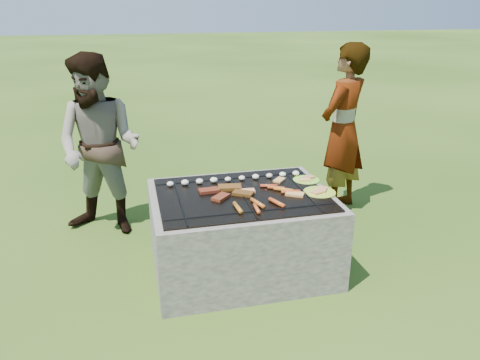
% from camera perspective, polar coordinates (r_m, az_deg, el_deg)
% --- Properties ---
extents(lawn, '(60.00, 60.00, 0.00)m').
position_cam_1_polar(lawn, '(3.66, 0.19, -10.57)').
color(lawn, '#254310').
rests_on(lawn, ground).
extents(fire_pit, '(1.30, 1.00, 0.62)m').
position_cam_1_polar(fire_pit, '(3.52, 0.19, -6.65)').
color(fire_pit, '#9B948A').
rests_on(fire_pit, ground).
extents(mushrooms, '(1.05, 0.06, 0.04)m').
position_cam_1_polar(mushrooms, '(3.62, -0.85, 0.19)').
color(mushrooms, beige).
rests_on(mushrooms, fire_pit).
extents(pork_slabs, '(0.39, 0.30, 0.02)m').
position_cam_1_polar(pork_slabs, '(3.40, -1.66, -1.37)').
color(pork_slabs, maroon).
rests_on(pork_slabs, fire_pit).
extents(sausages, '(0.53, 0.47, 0.03)m').
position_cam_1_polar(sausages, '(3.28, 3.37, -2.20)').
color(sausages, '#BF4B1F').
rests_on(sausages, fire_pit).
extents(bread_on_grate, '(0.45, 0.42, 0.02)m').
position_cam_1_polar(bread_on_grate, '(3.45, 4.43, -1.15)').
color(bread_on_grate, '#F5B27D').
rests_on(bread_on_grate, fire_pit).
extents(plate_far, '(0.27, 0.27, 0.03)m').
position_cam_1_polar(plate_far, '(3.69, 8.10, 0.00)').
color(plate_far, '#D3F83B').
rests_on(plate_far, fire_pit).
extents(plate_near, '(0.27, 0.27, 0.03)m').
position_cam_1_polar(plate_near, '(3.46, 9.67, -1.49)').
color(plate_near, '#F1FB3C').
rests_on(plate_near, fire_pit).
extents(cook, '(0.69, 0.65, 1.59)m').
position_cam_1_polar(cook, '(4.50, 12.43, 6.00)').
color(cook, '#A19686').
rests_on(cook, ground).
extents(bystander, '(0.93, 0.86, 1.55)m').
position_cam_1_polar(bystander, '(4.10, -16.73, 3.86)').
color(bystander, '#A09685').
rests_on(bystander, ground).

